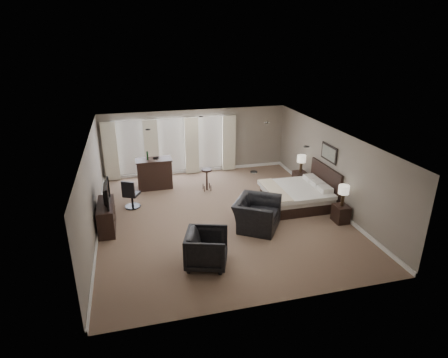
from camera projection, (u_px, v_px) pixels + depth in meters
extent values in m
cube|color=brown|center=(221.00, 216.00, 11.87)|extent=(7.60, 8.60, 0.04)
cube|color=silver|center=(221.00, 137.00, 10.92)|extent=(7.60, 8.60, 0.04)
cube|color=gray|center=(196.00, 141.00, 15.22)|extent=(7.50, 0.04, 2.60)
cube|color=gray|center=(272.00, 252.00, 7.56)|extent=(7.50, 0.04, 2.60)
cube|color=gray|center=(92.00, 190.00, 10.52)|extent=(0.04, 8.50, 2.60)
cube|color=gray|center=(332.00, 168.00, 12.27)|extent=(0.04, 8.50, 2.60)
cube|color=silver|center=(130.00, 148.00, 14.58)|extent=(1.15, 0.04, 2.05)
cube|color=silver|center=(171.00, 145.00, 14.96)|extent=(1.15, 0.04, 2.05)
cube|color=silver|center=(210.00, 142.00, 15.33)|extent=(1.15, 0.04, 2.05)
cube|color=beige|center=(111.00, 152.00, 14.33)|extent=(0.55, 0.12, 2.30)
cube|color=beige|center=(151.00, 149.00, 14.69)|extent=(0.55, 0.12, 2.30)
cube|color=beige|center=(192.00, 146.00, 15.06)|extent=(0.55, 0.12, 2.30)
cube|color=beige|center=(229.00, 143.00, 15.42)|extent=(0.55, 0.12, 2.30)
cube|color=silver|center=(295.00, 187.00, 12.40)|extent=(2.05, 1.96, 1.30)
cube|color=black|center=(341.00, 214.00, 11.44)|extent=(0.41, 0.50, 0.54)
cube|color=black|center=(300.00, 179.00, 14.05)|extent=(0.44, 0.54, 0.58)
cube|color=beige|center=(343.00, 196.00, 11.22)|extent=(0.32, 0.32, 0.66)
cube|color=beige|center=(301.00, 164.00, 13.82)|extent=(0.32, 0.32, 0.66)
cube|color=slate|center=(329.00, 153.00, 12.26)|extent=(0.04, 0.96, 0.56)
cube|color=black|center=(107.00, 216.00, 10.96)|extent=(0.45, 1.41, 0.82)
imported|color=black|center=(105.00, 202.00, 10.78)|extent=(0.64, 1.11, 0.15)
imported|color=black|center=(257.00, 209.00, 11.00)|extent=(1.50, 1.63, 1.19)
imported|color=black|center=(207.00, 247.00, 9.21)|extent=(1.19, 1.23, 1.02)
cube|color=black|center=(155.00, 173.00, 13.86)|extent=(1.30, 0.67, 1.13)
cube|color=black|center=(147.00, 176.00, 14.01)|extent=(0.52, 0.52, 0.84)
cube|color=black|center=(207.00, 180.00, 13.70)|extent=(0.47, 0.47, 0.82)
cube|color=black|center=(132.00, 193.00, 12.31)|extent=(0.68, 0.68, 1.00)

